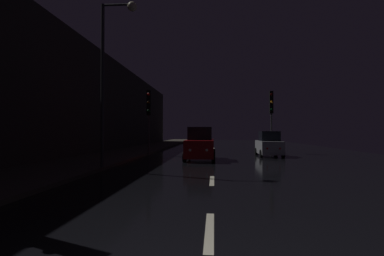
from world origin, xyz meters
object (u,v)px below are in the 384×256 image
streetlamp_overhead (112,60)px  car_approaching_headlights (200,145)px  traffic_light_far_left (149,108)px  car_parked_right_far (269,145)px  traffic_light_far_right (271,108)px

streetlamp_overhead → car_approaching_headlights: (3.87, 5.56, -4.18)m
traffic_light_far_left → car_parked_right_far: bearing=82.4°
traffic_light_far_right → streetlamp_overhead: streetlamp_overhead is taller
streetlamp_overhead → car_parked_right_far: streetlamp_overhead is taller
car_parked_right_far → traffic_light_far_right: bearing=-13.8°
traffic_light_far_left → car_parked_right_far: (9.04, 0.03, -2.78)m
traffic_light_far_left → car_parked_right_far: 9.46m
traffic_light_far_right → streetlamp_overhead: (-9.61, -12.22, 1.28)m
traffic_light_far_right → traffic_light_far_left: bearing=-68.7°
traffic_light_far_left → traffic_light_far_right: 10.38m
car_approaching_headlights → car_parked_right_far: (4.94, 3.39, -0.12)m
car_approaching_headlights → car_parked_right_far: bearing=124.5°
streetlamp_overhead → car_approaching_headlights: bearing=55.2°
traffic_light_far_left → car_parked_right_far: size_ratio=1.36×
traffic_light_far_right → car_parked_right_far: 4.51m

